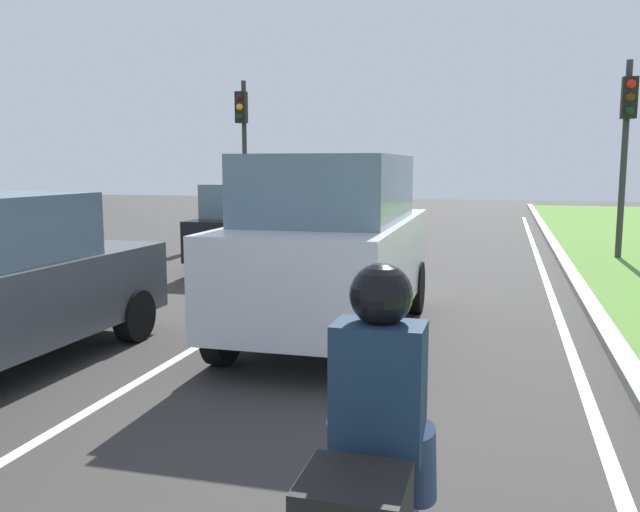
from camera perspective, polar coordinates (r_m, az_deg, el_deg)
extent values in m
plane|color=#383533|center=(12.94, 2.98, -1.74)|extent=(60.00, 60.00, 0.00)
cube|color=silver|center=(13.11, -0.01, -1.59)|extent=(0.12, 32.00, 0.01)
cube|color=silver|center=(12.66, 19.10, -2.36)|extent=(0.12, 32.00, 0.01)
cube|color=#9E9B93|center=(12.70, 21.36, -2.19)|extent=(0.24, 48.00, 0.12)
cube|color=silver|center=(8.34, 1.14, -0.60)|extent=(1.97, 4.53, 1.10)
cube|color=slate|center=(8.11, 0.91, 5.90)|extent=(1.74, 2.73, 0.80)
cylinder|color=black|center=(10.11, -1.66, -2.26)|extent=(0.23, 0.76, 0.76)
cylinder|color=black|center=(9.77, 8.24, -2.70)|extent=(0.23, 0.76, 0.76)
cylinder|color=black|center=(7.29, -8.46, -6.35)|extent=(0.23, 0.76, 0.76)
cylinder|color=black|center=(6.81, 5.31, -7.31)|extent=(0.23, 0.76, 0.76)
cylinder|color=black|center=(9.41, -24.16, -4.10)|extent=(0.23, 0.64, 0.64)
cylinder|color=black|center=(8.46, -15.77, -4.99)|extent=(0.23, 0.64, 0.64)
cube|color=black|center=(14.11, -5.67, 1.91)|extent=(1.72, 3.74, 0.80)
cube|color=slate|center=(13.82, -6.07, 4.85)|extent=(1.52, 1.93, 0.68)
cylinder|color=black|center=(15.59, -6.69, 0.98)|extent=(0.23, 0.60, 0.60)
cylinder|color=black|center=(15.12, -1.34, 0.82)|extent=(0.23, 0.60, 0.60)
cylinder|color=black|center=(13.29, -10.56, -0.30)|extent=(0.23, 0.60, 0.60)
cylinder|color=black|center=(12.73, -4.39, -0.54)|extent=(0.23, 0.60, 0.60)
cube|color=#0C143F|center=(3.26, 5.14, -21.15)|extent=(0.28, 1.40, 0.36)
ellipsoid|color=#0C143F|center=(3.48, 6.27, -15.23)|extent=(0.28, 0.50, 0.24)
cylinder|color=black|center=(4.01, 7.01, -19.88)|extent=(0.10, 0.60, 0.60)
cube|color=#192D47|center=(2.97, 5.11, -11.45)|extent=(0.40, 0.26, 0.60)
sphere|color=black|center=(2.89, 5.32, -3.37)|extent=(0.28, 0.28, 0.28)
cylinder|color=navy|center=(3.26, 2.35, -16.86)|extent=(0.16, 0.29, 0.45)
cylinder|color=navy|center=(3.20, 8.56, -17.38)|extent=(0.16, 0.29, 0.45)
cylinder|color=#2D2D2D|center=(16.43, 24.82, 7.41)|extent=(0.14, 0.14, 4.46)
cube|color=black|center=(16.30, 25.22, 12.30)|extent=(0.32, 0.24, 0.90)
sphere|color=red|center=(16.20, 25.35, 13.32)|extent=(0.20, 0.20, 0.20)
sphere|color=#382B0C|center=(16.17, 25.29, 12.33)|extent=(0.20, 0.20, 0.20)
sphere|color=black|center=(16.15, 25.24, 11.35)|extent=(0.20, 0.20, 0.20)
cylinder|color=#2D2D2D|center=(19.90, -6.54, 8.25)|extent=(0.14, 0.14, 4.61)
cube|color=black|center=(19.78, -6.83, 12.67)|extent=(0.32, 0.24, 0.90)
sphere|color=#3F0F0F|center=(19.69, -7.00, 13.51)|extent=(0.20, 0.20, 0.20)
sphere|color=#F2AD19|center=(19.66, -6.98, 12.70)|extent=(0.20, 0.20, 0.20)
sphere|color=black|center=(19.64, -6.97, 11.88)|extent=(0.20, 0.20, 0.20)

